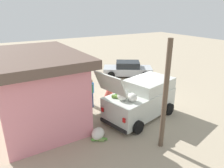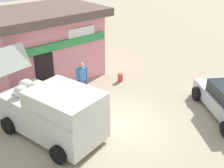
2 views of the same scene
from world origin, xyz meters
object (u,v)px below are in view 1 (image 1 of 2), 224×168
Objects in this scene: unloaded_banana_pile at (98,134)px; vendor_standing at (91,91)px; customer_bending at (108,98)px; storefront_bar at (36,88)px; delivery_van at (142,99)px; parked_sedan at (128,69)px; paint_bucket at (75,90)px.

vendor_standing is at bearing -19.99° from unloaded_banana_pile.
customer_bending is (-1.37, -0.37, -0.02)m from vendor_standing.
storefront_bar reaches higher than delivery_van.
parked_sedan is 10.72× the size of paint_bucket.
parked_sedan is 2.60× the size of vendor_standing.
vendor_standing is 1.85× the size of unloaded_banana_pile.
storefront_bar is 3.59× the size of vendor_standing.
unloaded_banana_pile is (-1.81, 1.52, -0.73)m from customer_bending.
parked_sedan is at bearing -74.95° from paint_bucket.
parked_sedan is 5.55m from paint_bucket.
vendor_standing is at bearing 36.71° from delivery_van.
delivery_van is (-2.16, -4.88, -0.86)m from storefront_bar.
storefront_bar is at bearing 66.08° from delivery_van.
delivery_van is at bearing -158.13° from paint_bucket.
paint_bucket is at bearing -10.37° from unloaded_banana_pile.
parked_sedan is 6.49m from vendor_standing.
unloaded_banana_pile is at bearing 139.97° from customer_bending.
delivery_van is 2.78× the size of vendor_standing.
vendor_standing is 3.47m from unloaded_banana_pile.
paint_bucket is (5.60, -1.02, -0.02)m from unloaded_banana_pile.
storefront_bar is 3.84m from unloaded_banana_pile.
paint_bucket is at bearing 7.48° from customer_bending.
parked_sedan is at bearing -28.37° from delivery_van.
parked_sedan is 9.50m from unloaded_banana_pile.
parked_sedan is 2.75× the size of customer_bending.
unloaded_banana_pile is (-2.91, -1.90, -1.63)m from storefront_bar.
vendor_standing is 4.13× the size of paint_bucket.
delivery_van is 7.16m from parked_sedan.
vendor_standing is at bearing -84.92° from storefront_bar.
unloaded_banana_pile is (-0.75, 2.97, -0.76)m from delivery_van.
storefront_bar is at bearing 132.57° from paint_bucket.
storefront_bar is 1.38× the size of parked_sedan.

